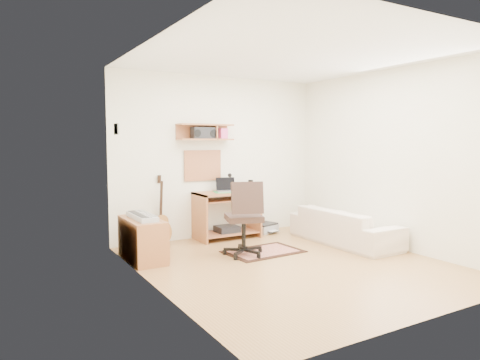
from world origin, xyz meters
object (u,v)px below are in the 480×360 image
printer (265,227)px  sofa (344,220)px  desk (227,215)px  task_chair (244,218)px  cabinet (142,239)px

printer → sofa: bearing=-81.3°
desk → sofa: bearing=-41.4°
printer → sofa: 1.45m
task_chair → sofa: size_ratio=0.57×
sofa → desk: bearing=48.6°
task_chair → desk: bearing=92.0°
task_chair → cabinet: bearing=178.3°
desk → sofa: 1.84m
desk → sofa: (1.38, -1.22, -0.02)m
desk → task_chair: bearing=-106.5°
cabinet → sofa: 3.03m
task_chair → printer: 1.62m
desk → printer: size_ratio=2.54×
cabinet → desk: bearing=20.1°
printer → sofa: (0.60, -1.29, 0.27)m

